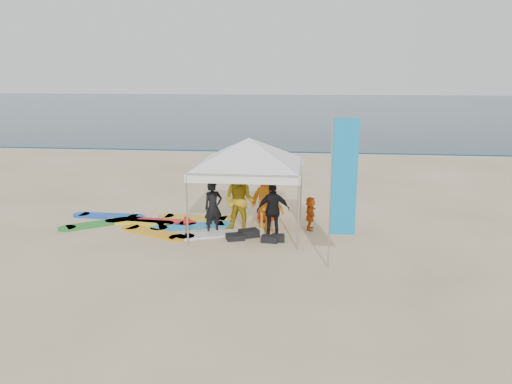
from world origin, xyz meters
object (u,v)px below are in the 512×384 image
at_px(marker_pennant, 189,221).
at_px(surfboard_spread, 159,224).
at_px(feather_flag, 343,179).
at_px(person_seated, 310,213).
at_px(person_black_a, 213,207).
at_px(person_orange_a, 267,200).
at_px(person_black_b, 273,210).
at_px(person_yellow, 239,201).
at_px(canopy_tent, 249,138).
at_px(person_orange_b, 266,197).

bearing_deg(marker_pennant, surfboard_spread, 139.34).
xyz_separation_m(feather_flag, marker_pennant, (-4.25, 1.87, -1.74)).
height_order(person_seated, marker_pennant, person_seated).
xyz_separation_m(person_black_a, person_orange_a, (1.56, 0.43, 0.18)).
distance_m(person_seated, feather_flag, 3.57).
bearing_deg(person_black_b, person_orange_a, -81.49).
bearing_deg(feather_flag, marker_pennant, 156.18).
height_order(person_yellow, marker_pennant, person_yellow).
height_order(person_orange_a, surfboard_spread, person_orange_a).
xyz_separation_m(person_black_b, canopy_tent, (-0.78, 0.59, 2.01)).
bearing_deg(feather_flag, surfboard_spread, 151.81).
xyz_separation_m(person_black_a, feather_flag, (3.63, -2.37, 1.44)).
bearing_deg(person_seated, surfboard_spread, 92.18).
xyz_separation_m(person_seated, canopy_tent, (-1.85, -0.32, 2.32)).
xyz_separation_m(person_black_b, person_orange_b, (-0.37, 1.66, -0.03)).
relative_size(person_black_a, canopy_tent, 0.37).
height_order(person_black_a, person_black_b, person_black_b).
bearing_deg(person_yellow, surfboard_spread, -173.69).
height_order(person_black_a, person_orange_b, person_black_a).
bearing_deg(person_yellow, person_orange_a, 31.02).
bearing_deg(feather_flag, canopy_tent, 133.66).
distance_m(person_orange_b, marker_pennant, 2.82).
xyz_separation_m(canopy_tent, surfboard_spread, (-2.89, 0.22, -2.80)).
bearing_deg(person_seated, canopy_tent, 100.73).
xyz_separation_m(person_yellow, person_black_b, (1.05, -0.43, -0.15)).
height_order(person_orange_a, marker_pennant, person_orange_a).
relative_size(person_yellow, surfboard_spread, 0.32).
height_order(person_black_b, person_seated, person_black_b).
xyz_separation_m(feather_flag, surfboard_spread, (-5.49, 2.94, -2.20)).
xyz_separation_m(person_black_a, canopy_tent, (1.03, 0.36, 2.04)).
distance_m(person_orange_a, person_seated, 1.42).
xyz_separation_m(person_black_a, person_seated, (2.88, 0.67, -0.28)).
bearing_deg(canopy_tent, surfboard_spread, 175.67).
bearing_deg(surfboard_spread, person_orange_b, 14.44).
bearing_deg(feather_flag, person_orange_a, 126.52).
bearing_deg(person_black_a, marker_pennant, -177.00).
bearing_deg(person_orange_b, person_yellow, 46.18).
height_order(person_black_a, marker_pennant, person_black_a).
distance_m(marker_pennant, surfboard_spread, 1.70).
xyz_separation_m(person_yellow, person_orange_a, (0.80, 0.24, 0.00)).
distance_m(person_black_a, canopy_tent, 2.31).
bearing_deg(person_orange_b, feather_flag, 105.30).
xyz_separation_m(person_yellow, person_orange_b, (0.68, 1.23, -0.18)).
height_order(person_orange_b, canopy_tent, canopy_tent).
distance_m(person_yellow, marker_pennant, 1.61).
bearing_deg(marker_pennant, feather_flag, -23.82).
relative_size(person_orange_a, person_seated, 1.88).
bearing_deg(person_orange_b, canopy_tent, 54.46).
height_order(marker_pennant, surfboard_spread, marker_pennant).
distance_m(person_black_b, marker_pennant, 2.46).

